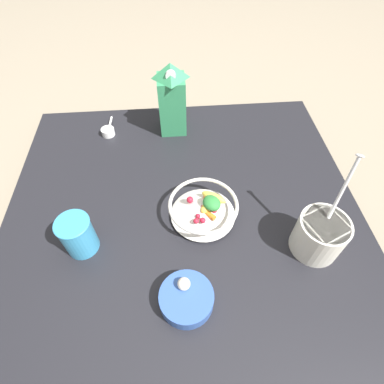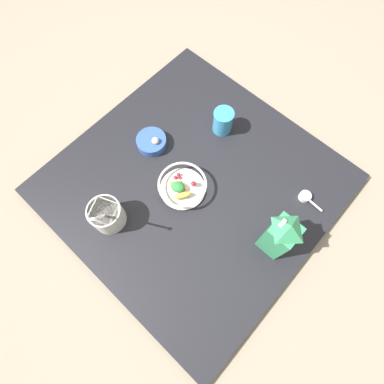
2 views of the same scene
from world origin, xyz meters
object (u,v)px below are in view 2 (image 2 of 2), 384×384
(milk_carton, at_px, (280,235))
(drinking_cup, at_px, (223,121))
(garlic_bowl, at_px, (152,142))
(fruit_bowl, at_px, (182,186))
(yogurt_tub, at_px, (107,215))

(milk_carton, relative_size, drinking_cup, 2.24)
(garlic_bowl, bearing_deg, drinking_cup, 147.24)
(drinking_cup, height_order, garlic_bowl, drinking_cup)
(garlic_bowl, bearing_deg, fruit_bowl, 74.72)
(fruit_bowl, bearing_deg, milk_carton, 99.71)
(fruit_bowl, height_order, garlic_bowl, fruit_bowl)
(fruit_bowl, height_order, milk_carton, milk_carton)
(yogurt_tub, bearing_deg, fruit_bowl, 156.51)
(yogurt_tub, distance_m, drinking_cup, 0.61)
(fruit_bowl, height_order, drinking_cup, drinking_cup)
(milk_carton, bearing_deg, yogurt_tub, -56.11)
(yogurt_tub, height_order, drinking_cup, yogurt_tub)
(fruit_bowl, relative_size, garlic_bowl, 1.53)
(fruit_bowl, xyz_separation_m, milk_carton, (-0.07, 0.39, 0.09))
(fruit_bowl, distance_m, yogurt_tub, 0.30)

